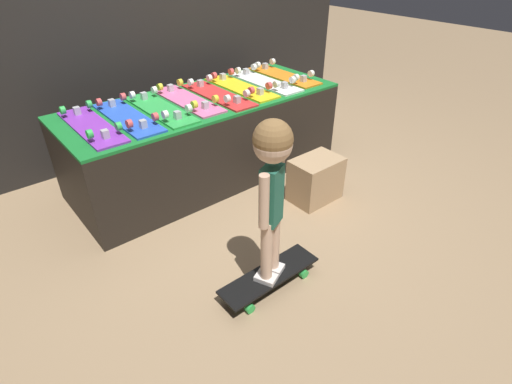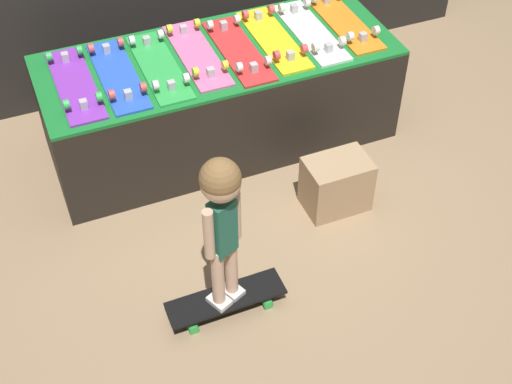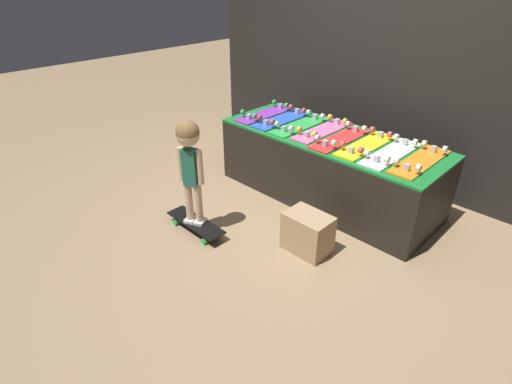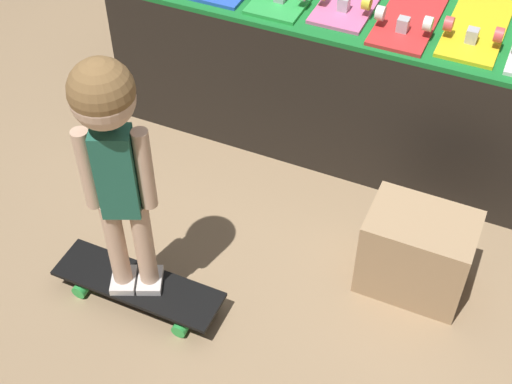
% 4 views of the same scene
% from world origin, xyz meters
% --- Properties ---
extents(ground_plane, '(16.00, 16.00, 0.00)m').
position_xyz_m(ground_plane, '(0.00, 0.00, 0.00)').
color(ground_plane, '#9E7F5B').
extents(back_wall, '(4.38, 0.10, 2.52)m').
position_xyz_m(back_wall, '(0.00, 1.28, 1.26)').
color(back_wall, black).
rests_on(back_wall, ground_plane).
extents(display_rack, '(2.11, 0.82, 0.64)m').
position_xyz_m(display_rack, '(0.00, 0.49, 0.32)').
color(display_rack, black).
rests_on(display_rack, ground_plane).
extents(skateboard_purple_on_rack, '(0.20, 0.73, 0.09)m').
position_xyz_m(skateboard_purple_on_rack, '(-0.84, 0.49, 0.66)').
color(skateboard_purple_on_rack, purple).
rests_on(skateboard_purple_on_rack, display_rack).
extents(skateboard_blue_on_rack, '(0.20, 0.73, 0.09)m').
position_xyz_m(skateboard_blue_on_rack, '(-0.60, 0.48, 0.66)').
color(skateboard_blue_on_rack, blue).
rests_on(skateboard_blue_on_rack, display_rack).
extents(skateboard_green_on_rack, '(0.20, 0.73, 0.09)m').
position_xyz_m(skateboard_green_on_rack, '(-0.36, 0.48, 0.66)').
color(skateboard_green_on_rack, green).
rests_on(skateboard_green_on_rack, display_rack).
extents(skateboard_pink_on_rack, '(0.20, 0.73, 0.09)m').
position_xyz_m(skateboard_pink_on_rack, '(-0.12, 0.51, 0.66)').
color(skateboard_pink_on_rack, pink).
rests_on(skateboard_pink_on_rack, display_rack).
extents(skateboard_red_on_rack, '(0.20, 0.73, 0.09)m').
position_xyz_m(skateboard_red_on_rack, '(0.12, 0.46, 0.66)').
color(skateboard_red_on_rack, red).
rests_on(skateboard_red_on_rack, display_rack).
extents(skateboard_yellow_on_rack, '(0.20, 0.73, 0.09)m').
position_xyz_m(skateboard_yellow_on_rack, '(0.36, 0.49, 0.66)').
color(skateboard_yellow_on_rack, yellow).
rests_on(skateboard_yellow_on_rack, display_rack).
extents(skateboard_white_on_rack, '(0.20, 0.73, 0.09)m').
position_xyz_m(skateboard_white_on_rack, '(0.60, 0.48, 0.66)').
color(skateboard_white_on_rack, white).
rests_on(skateboard_white_on_rack, display_rack).
extents(skateboard_orange_on_rack, '(0.20, 0.73, 0.09)m').
position_xyz_m(skateboard_orange_on_rack, '(0.84, 0.51, 0.66)').
color(skateboard_orange_on_rack, orange).
rests_on(skateboard_orange_on_rack, display_rack).
extents(skateboard_on_floor, '(0.61, 0.18, 0.09)m').
position_xyz_m(skateboard_on_floor, '(-0.45, -0.80, 0.07)').
color(skateboard_on_floor, black).
rests_on(skateboard_on_floor, ground_plane).
extents(child, '(0.20, 0.18, 0.91)m').
position_xyz_m(child, '(-0.45, -0.80, 0.73)').
color(child, silver).
rests_on(child, skateboard_on_floor).
extents(storage_box, '(0.36, 0.25, 0.33)m').
position_xyz_m(storage_box, '(0.40, -0.33, 0.16)').
color(storage_box, tan).
rests_on(storage_box, ground_plane).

